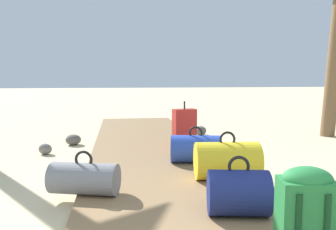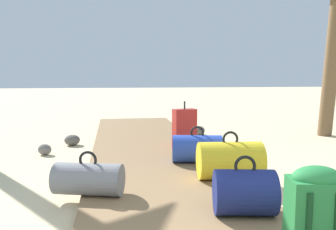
{
  "view_description": "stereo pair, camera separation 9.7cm",
  "coord_description": "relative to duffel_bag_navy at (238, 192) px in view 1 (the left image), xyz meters",
  "views": [
    {
      "loc": [
        -0.43,
        -0.7,
        1.12
      ],
      "look_at": [
        0.29,
        4.32,
        0.55
      ],
      "focal_mm": 36.92,
      "sensor_mm": 36.0,
      "label": 1
    },
    {
      "loc": [
        -0.53,
        -0.69,
        1.12
      ],
      "look_at": [
        0.29,
        4.32,
        0.55
      ],
      "focal_mm": 36.92,
      "sensor_mm": 36.0,
      "label": 2
    }
  ],
  "objects": [
    {
      "name": "duffel_bag_blue",
      "position": [
        0.03,
        1.6,
        -0.01
      ],
      "size": [
        0.65,
        0.44,
        0.44
      ],
      "color": "#2847B7",
      "rests_on": "boardwalk"
    },
    {
      "name": "duffel_bag_navy",
      "position": [
        0.0,
        0.0,
        0.0
      ],
      "size": [
        0.5,
        0.42,
        0.46
      ],
      "color": "navy",
      "rests_on": "boardwalk"
    },
    {
      "name": "rock_left_mid",
      "position": [
        -1.93,
        2.68,
        -0.18
      ],
      "size": [
        0.26,
        0.24,
        0.16
      ],
      "primitive_type": "ellipsoid",
      "rotation": [
        0.0,
        0.0,
        2.57
      ],
      "color": "slate",
      "rests_on": "ground"
    },
    {
      "name": "rock_right_far",
      "position": [
        0.67,
        3.97,
        -0.17
      ],
      "size": [
        0.25,
        0.32,
        0.17
      ],
      "primitive_type": "ellipsoid",
      "rotation": [
        0.0,
        0.0,
        1.46
      ],
      "color": "#5B5651",
      "rests_on": "ground"
    },
    {
      "name": "boardwalk",
      "position": [
        -0.45,
        2.23,
        -0.21
      ],
      "size": [
        1.61,
        7.86,
        0.08
      ],
      "primitive_type": "cube",
      "color": "olive",
      "rests_on": "ground"
    },
    {
      "name": "rock_left_far",
      "position": [
        -1.62,
        3.33,
        -0.17
      ],
      "size": [
        0.35,
        0.35,
        0.17
      ],
      "primitive_type": "ellipsoid",
      "rotation": [
        0.0,
        0.0,
        0.89
      ],
      "color": "#5B5651",
      "rests_on": "ground"
    },
    {
      "name": "duffel_bag_yellow",
      "position": [
        0.2,
        0.89,
        0.02
      ],
      "size": [
        0.68,
        0.44,
        0.49
      ],
      "color": "gold",
      "rests_on": "boardwalk"
    },
    {
      "name": "duffel_bag_grey",
      "position": [
        -1.19,
        0.64,
        -0.03
      ],
      "size": [
        0.65,
        0.44,
        0.39
      ],
      "color": "slate",
      "rests_on": "boardwalk"
    },
    {
      "name": "suitcase_red",
      "position": [
        0.07,
        2.49,
        0.11
      ],
      "size": [
        0.36,
        0.23,
        0.68
      ],
      "color": "red",
      "rests_on": "boardwalk"
    },
    {
      "name": "backpack_green",
      "position": [
        0.16,
        -0.66,
        0.11
      ],
      "size": [
        0.33,
        0.27,
        0.54
      ],
      "color": "#237538",
      "rests_on": "boardwalk"
    },
    {
      "name": "ground_plane",
      "position": [
        -0.45,
        1.44,
        -0.25
      ],
      "size": [
        60.0,
        60.0,
        0.0
      ],
      "primitive_type": "plane",
      "color": "beige"
    }
  ]
}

